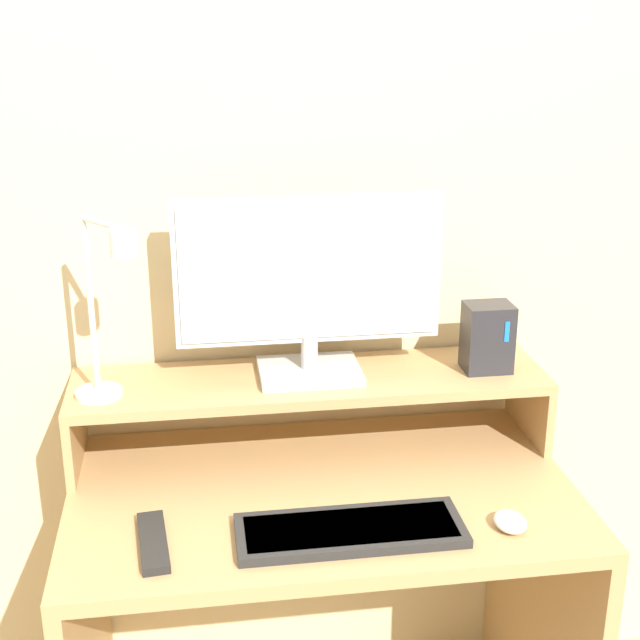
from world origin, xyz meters
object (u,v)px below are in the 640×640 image
at_px(desk_lamp, 107,310).
at_px(remote_control, 153,542).
at_px(keyboard, 350,530).
at_px(mouse, 510,522).
at_px(monitor, 309,283).
at_px(router_dock, 487,337).

xyz_separation_m(desk_lamp, remote_control, (0.07, -0.25, -0.36)).
bearing_deg(keyboard, mouse, -4.10).
bearing_deg(keyboard, remote_control, 177.34).
xyz_separation_m(monitor, keyboard, (0.03, -0.36, -0.37)).
relative_size(monitor, remote_control, 2.95).
bearing_deg(remote_control, keyboard, -2.66).
bearing_deg(desk_lamp, router_dock, 4.71).
bearing_deg(monitor, mouse, -49.62).
height_order(router_dock, mouse, router_dock).
distance_m(desk_lamp, remote_control, 0.45).
bearing_deg(mouse, router_dock, 80.52).
xyz_separation_m(monitor, desk_lamp, (-0.40, -0.09, -0.01)).
relative_size(keyboard, remote_control, 2.22).
distance_m(router_dock, mouse, 0.43).
bearing_deg(router_dock, monitor, 176.12).
bearing_deg(mouse, desk_lamp, 158.20).
xyz_separation_m(monitor, mouse, (0.33, -0.38, -0.36)).
relative_size(router_dock, keyboard, 0.36).
bearing_deg(mouse, monitor, 130.38).
height_order(desk_lamp, mouse, desk_lamp).
relative_size(desk_lamp, router_dock, 2.51).
bearing_deg(router_dock, keyboard, -136.91).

